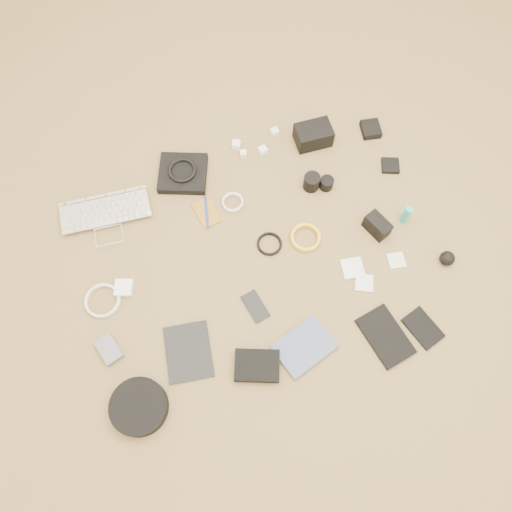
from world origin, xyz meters
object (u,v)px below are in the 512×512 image
object	(u,v)px
laptop	(107,222)
phone	(255,306)
tablet	(188,352)
dslr_camera	(313,135)
headphone_case	(139,407)
paperback	(317,364)

from	to	relation	value
laptop	phone	size ratio (longest dim) A/B	3.01
laptop	tablet	bearing A→B (deg)	-70.06
dslr_camera	headphone_case	xyz separation A→B (m)	(-0.92, -0.88, -0.02)
tablet	laptop	bearing A→B (deg)	113.38
headphone_case	paperback	bearing A→B (deg)	-2.55
phone	paperback	distance (m)	0.31
dslr_camera	tablet	distance (m)	1.03
phone	paperback	world-z (taller)	paperback
paperback	tablet	bearing A→B (deg)	48.31
phone	laptop	bearing A→B (deg)	119.36
phone	paperback	size ratio (longest dim) A/B	0.60
phone	headphone_case	world-z (taller)	headphone_case
dslr_camera	paperback	size ratio (longest dim) A/B	0.75
laptop	dslr_camera	bearing A→B (deg)	11.28
phone	dslr_camera	bearing A→B (deg)	41.42
paperback	dslr_camera	bearing A→B (deg)	-37.72
phone	headphone_case	xyz separation A→B (m)	(-0.48, -0.24, 0.02)
laptop	phone	world-z (taller)	laptop
dslr_camera	phone	size ratio (longest dim) A/B	1.25
dslr_camera	phone	xyz separation A→B (m)	(-0.44, -0.64, -0.04)
headphone_case	paperback	world-z (taller)	headphone_case
tablet	paperback	world-z (taller)	paperback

